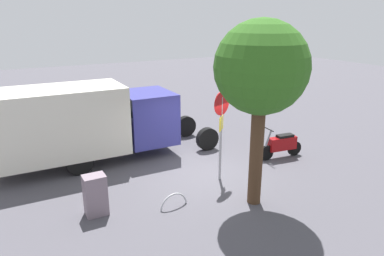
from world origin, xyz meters
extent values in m
plane|color=#49474F|center=(0.00, 0.00, 0.00)|extent=(60.00, 60.00, 0.00)
cylinder|color=black|center=(3.64, -1.91, 0.45)|extent=(0.90, 0.26, 0.90)
cylinder|color=black|center=(3.62, -3.81, 0.45)|extent=(0.90, 0.26, 0.90)
cylinder|color=black|center=(-1.27, -1.86, 0.45)|extent=(0.90, 0.26, 0.90)
cylinder|color=black|center=(-1.29, -3.76, 0.45)|extent=(0.90, 0.26, 0.90)
cube|color=beige|center=(4.03, -2.86, 1.62)|extent=(4.43, 2.24, 2.34)
cube|color=navy|center=(0.82, -2.83, 1.40)|extent=(1.82, 2.12, 1.90)
cube|color=black|center=(0.82, -2.83, 2.00)|extent=(1.84, 1.96, 0.60)
cylinder|color=black|center=(-2.63, 0.08, 0.28)|extent=(0.57, 0.16, 0.56)
cylinder|color=black|center=(-3.88, 0.21, 0.28)|extent=(0.57, 0.16, 0.56)
cube|color=maroon|center=(-3.30, 0.15, 0.56)|extent=(1.13, 0.43, 0.48)
cube|color=black|center=(-3.40, 0.16, 0.83)|extent=(0.67, 0.34, 0.12)
cylinder|color=slate|center=(-2.68, 0.08, 0.83)|extent=(0.29, 0.10, 0.69)
cylinder|color=black|center=(-2.68, 0.08, 1.18)|extent=(0.10, 0.55, 0.04)
cylinder|color=#9E9EA3|center=(-0.29, 0.60, 1.36)|extent=(0.08, 0.08, 2.72)
cylinder|color=red|center=(-0.29, 0.62, 2.53)|extent=(0.71, 0.32, 0.76)
cube|color=yellow|center=(-0.29, 0.62, 1.89)|extent=(0.33, 0.33, 0.44)
cylinder|color=#47301E|center=(-0.33, 2.34, 1.49)|extent=(0.37, 0.37, 2.97)
sphere|color=#2D611C|center=(-0.33, 2.34, 3.83)|extent=(2.45, 2.45, 2.45)
cube|color=slate|center=(3.78, 0.87, 0.56)|extent=(0.58, 0.45, 1.12)
torus|color=#B7B7BC|center=(1.81, 1.53, 0.00)|extent=(0.85, 0.13, 0.85)
camera|label=1|loc=(5.52, 9.50, 5.08)|focal=33.36mm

